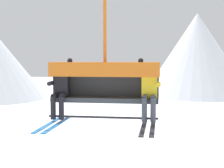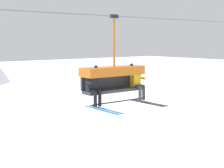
{
  "view_description": "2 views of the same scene",
  "coord_description": "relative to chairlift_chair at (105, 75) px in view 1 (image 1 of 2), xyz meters",
  "views": [
    {
      "loc": [
        0.12,
        -7.99,
        6.05
      ],
      "look_at": [
        -0.9,
        -0.88,
        5.52
      ],
      "focal_mm": 55.0,
      "sensor_mm": 36.0,
      "label": 1
    },
    {
      "loc": [
        -8.19,
        -9.76,
        6.84
      ],
      "look_at": [
        -1.08,
        -0.71,
        5.38
      ],
      "focal_mm": 55.0,
      "sensor_mm": 36.0,
      "label": 2
    }
  ],
  "objects": [
    {
      "name": "chairlift_chair",
      "position": [
        0.0,
        0.0,
        0.0
      ],
      "size": [
        2.32,
        0.74,
        2.87
      ],
      "color": "#33383D"
    },
    {
      "name": "skier_yellow",
      "position": [
        0.94,
        -0.21,
        -0.28
      ],
      "size": [
        0.48,
        1.7,
        1.34
      ],
      "color": "yellow"
    },
    {
      "name": "mountain_peak_central",
      "position": [
        6.87,
        49.96,
        0.99
      ],
      "size": [
        17.36,
        17.36,
        13.37
      ],
      "color": "white",
      "rests_on": "ground_plane"
    },
    {
      "name": "skier_black",
      "position": [
        -0.94,
        -0.21,
        -0.28
      ],
      "size": [
        0.48,
        1.7,
        1.34
      ],
      "color": "black"
    }
  ]
}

